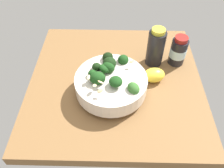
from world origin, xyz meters
The scene contains 5 objects.
ground_plane centered at (0.00, 0.00, -1.77)cm, with size 57.42×57.42×3.55cm, color brown.
bowl_of_broccoli centered at (5.48, -1.48, 4.61)cm, with size 22.05×22.05×10.60cm.
lemon_wedge centered at (-0.43, 12.58, 2.36)cm, with size 7.15×5.17×4.71cm, color yellow.
bottle_tall centered at (-9.20, 21.50, 5.09)cm, with size 5.69×5.69×10.94cm.
bottle_short centered at (-8.94, 13.45, 6.78)cm, with size 5.93×5.93×14.10cm.
Camera 1 is at (53.06, -0.31, 56.04)cm, focal length 36.69 mm.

